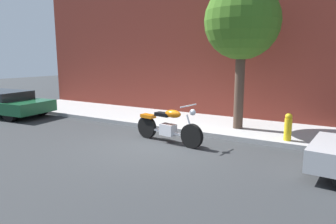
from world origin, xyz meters
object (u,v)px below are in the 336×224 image
at_px(street_tree, 242,23).
at_px(fire_hydrant, 288,129).
at_px(parked_car_green, 3,102).
at_px(motorcycle, 168,127).

bearing_deg(street_tree, fire_hydrant, -24.86).
relative_size(parked_car_green, street_tree, 0.92).
bearing_deg(parked_car_green, motorcycle, -0.23).
xyz_separation_m(parked_car_green, street_tree, (9.33, 2.16, 2.89)).
distance_m(street_tree, fire_hydrant, 3.50).
bearing_deg(motorcycle, fire_hydrant, 25.71).
height_order(parked_car_green, fire_hydrant, parked_car_green).
height_order(street_tree, fire_hydrant, street_tree).
relative_size(motorcycle, street_tree, 0.49).
xyz_separation_m(motorcycle, fire_hydrant, (2.98, 1.43, -0.01)).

